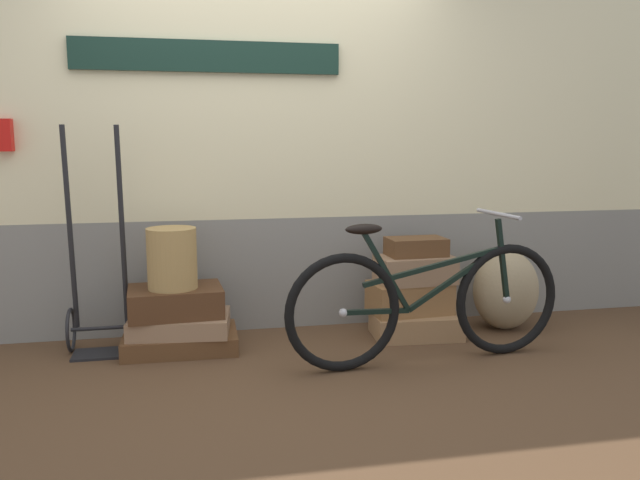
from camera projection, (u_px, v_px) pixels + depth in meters
name	position (u px, v px, depth m)	size (l,w,h in m)	color
ground	(272.00, 370.00, 3.82)	(8.78, 5.20, 0.06)	#513823
station_building	(256.00, 154.00, 4.45)	(6.78, 0.74, 2.45)	gray
suitcase_0	(181.00, 340.00, 4.10)	(0.71, 0.48, 0.11)	brown
suitcase_1	(180.00, 324.00, 4.07)	(0.61, 0.43, 0.11)	#937051
suitcase_2	(176.00, 301.00, 4.05)	(0.58, 0.40, 0.18)	#4C2D19
suitcase_3	(416.00, 325.00, 4.36)	(0.58, 0.37, 0.16)	#9E754C
suitcase_4	(410.00, 297.00, 4.37)	(0.53, 0.32, 0.21)	olive
suitcase_5	(415.00, 269.00, 4.33)	(0.51, 0.30, 0.18)	#937051
suitcase_6	(416.00, 247.00, 4.33)	(0.39, 0.24, 0.12)	brown
wicker_basket	(172.00, 258.00, 3.98)	(0.31, 0.31, 0.38)	#A8844C
luggage_trolley	(100.00, 298.00, 4.03)	(0.39, 0.36, 1.42)	black
burlap_sack	(506.00, 290.00, 4.51)	(0.46, 0.39, 0.56)	#9E8966
bicycle	(427.00, 303.00, 3.82)	(1.76, 0.46, 0.89)	black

